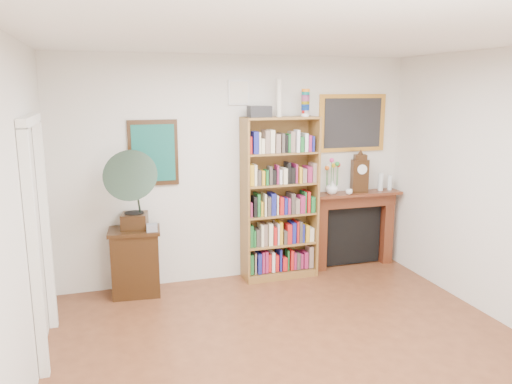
# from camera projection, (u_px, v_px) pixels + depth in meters

# --- Properties ---
(room) EXTENTS (4.51, 5.01, 2.81)m
(room) POSITION_uv_depth(u_px,v_px,m) (323.00, 218.00, 3.92)
(room) COLOR #562D1A
(room) RESTS_ON ground
(door_casing) EXTENTS (0.08, 1.02, 2.17)m
(door_casing) POSITION_uv_depth(u_px,v_px,m) (38.00, 219.00, 4.43)
(door_casing) COLOR white
(door_casing) RESTS_ON left_wall
(teal_poster) EXTENTS (0.58, 0.04, 0.78)m
(teal_poster) POSITION_uv_depth(u_px,v_px,m) (153.00, 153.00, 5.88)
(teal_poster) COLOR black
(teal_poster) RESTS_ON back_wall
(small_picture) EXTENTS (0.26, 0.04, 0.30)m
(small_picture) POSITION_uv_depth(u_px,v_px,m) (239.00, 92.00, 6.04)
(small_picture) COLOR white
(small_picture) RESTS_ON back_wall
(gilt_painting) EXTENTS (0.95, 0.04, 0.75)m
(gilt_painting) POSITION_uv_depth(u_px,v_px,m) (352.00, 123.00, 6.57)
(gilt_painting) COLOR gold
(gilt_painting) RESTS_ON back_wall
(bookshelf) EXTENTS (0.96, 0.36, 2.37)m
(bookshelf) POSITION_uv_depth(u_px,v_px,m) (280.00, 189.00, 6.27)
(bookshelf) COLOR brown
(bookshelf) RESTS_ON floor
(side_cabinet) EXTENTS (0.62, 0.48, 0.80)m
(side_cabinet) POSITION_uv_depth(u_px,v_px,m) (136.00, 262.00, 5.86)
(side_cabinet) COLOR black
(side_cabinet) RESTS_ON floor
(fireplace) EXTENTS (1.24, 0.32, 1.04)m
(fireplace) POSITION_uv_depth(u_px,v_px,m) (353.00, 223.00, 6.79)
(fireplace) COLOR #4E1C12
(fireplace) RESTS_ON floor
(gramophone) EXTENTS (0.70, 0.82, 0.95)m
(gramophone) POSITION_uv_depth(u_px,v_px,m) (134.00, 186.00, 5.56)
(gramophone) COLOR black
(gramophone) RESTS_ON side_cabinet
(cd_stack) EXTENTS (0.13, 0.13, 0.08)m
(cd_stack) POSITION_uv_depth(u_px,v_px,m) (152.00, 228.00, 5.69)
(cd_stack) COLOR #ABABB7
(cd_stack) RESTS_ON side_cabinet
(mantel_clock) EXTENTS (0.23, 0.16, 0.50)m
(mantel_clock) POSITION_uv_depth(u_px,v_px,m) (360.00, 174.00, 6.61)
(mantel_clock) COLOR black
(mantel_clock) RESTS_ON fireplace
(flower_vase) EXTENTS (0.19, 0.19, 0.17)m
(flower_vase) POSITION_uv_depth(u_px,v_px,m) (332.00, 187.00, 6.54)
(flower_vase) COLOR white
(flower_vase) RESTS_ON fireplace
(teacup) EXTENTS (0.11, 0.11, 0.07)m
(teacup) POSITION_uv_depth(u_px,v_px,m) (349.00, 192.00, 6.51)
(teacup) COLOR white
(teacup) RESTS_ON fireplace
(bottle_left) EXTENTS (0.07, 0.07, 0.24)m
(bottle_left) POSITION_uv_depth(u_px,v_px,m) (381.00, 182.00, 6.75)
(bottle_left) COLOR silver
(bottle_left) RESTS_ON fireplace
(bottle_right) EXTENTS (0.06, 0.06, 0.20)m
(bottle_right) POSITION_uv_depth(u_px,v_px,m) (390.00, 183.00, 6.79)
(bottle_right) COLOR silver
(bottle_right) RESTS_ON fireplace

